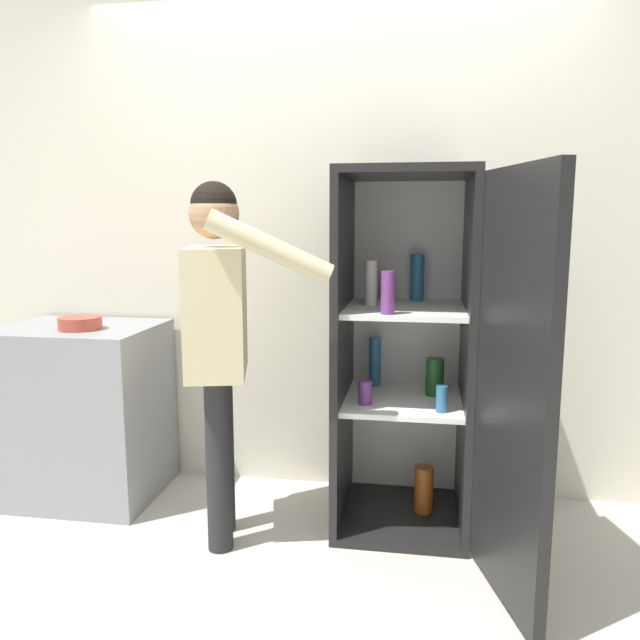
{
  "coord_description": "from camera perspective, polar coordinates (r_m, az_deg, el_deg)",
  "views": [
    {
      "loc": [
        0.46,
        -2.22,
        1.41
      ],
      "look_at": [
        -0.01,
        0.6,
        0.95
      ],
      "focal_mm": 35.0,
      "sensor_mm": 36.0,
      "label": 1
    }
  ],
  "objects": [
    {
      "name": "person",
      "position": [
        2.68,
        -9.23,
        -0.03
      ],
      "size": [
        0.7,
        0.55,
        1.57
      ],
      "color": "#262628",
      "rests_on": "ground_plane"
    },
    {
      "name": "ground_plane",
      "position": [
        2.67,
        -2.07,
        -22.81
      ],
      "size": [
        12.0,
        12.0,
        0.0
      ],
      "primitive_type": "plane",
      "color": "beige"
    },
    {
      "name": "counter",
      "position": [
        3.45,
        -20.81,
        -7.79
      ],
      "size": [
        0.76,
        0.61,
        0.89
      ],
      "color": "gray",
      "rests_on": "ground_plane"
    },
    {
      "name": "wall_back",
      "position": [
        3.23,
        1.25,
        6.7
      ],
      "size": [
        7.0,
        0.06,
        2.55
      ],
      "color": "silver",
      "rests_on": "ground_plane"
    },
    {
      "name": "bowl",
      "position": [
        3.25,
        -21.08,
        -0.26
      ],
      "size": [
        0.2,
        0.2,
        0.06
      ],
      "color": "#B24738",
      "rests_on": "counter"
    },
    {
      "name": "refrigerator",
      "position": [
        2.81,
        9.42,
        -3.33
      ],
      "size": [
        0.8,
        1.23,
        1.63
      ],
      "color": "black",
      "rests_on": "ground_plane"
    }
  ]
}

